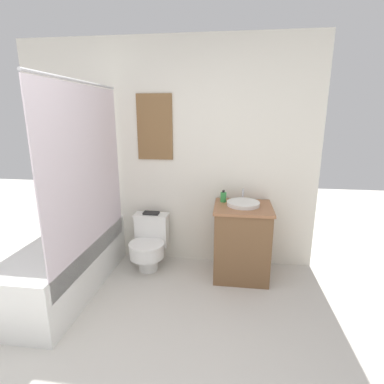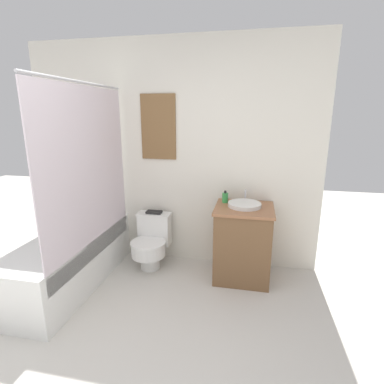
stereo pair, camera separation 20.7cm
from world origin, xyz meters
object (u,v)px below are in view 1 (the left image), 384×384
at_px(toilet, 149,243).
at_px(soap_bottle, 223,197).
at_px(sink, 243,203).
at_px(book_on_tank, 151,213).

distance_m(toilet, soap_bottle, 0.98).
bearing_deg(toilet, sink, -0.58).
relative_size(toilet, sink, 1.60).
height_order(toilet, book_on_tank, book_on_tank).
bearing_deg(soap_bottle, sink, -25.99).
bearing_deg(soap_bottle, toilet, -173.57).
bearing_deg(sink, toilet, 179.42).
bearing_deg(book_on_tank, toilet, -90.00).
bearing_deg(book_on_tank, sink, -7.62).
distance_m(sink, soap_bottle, 0.24).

